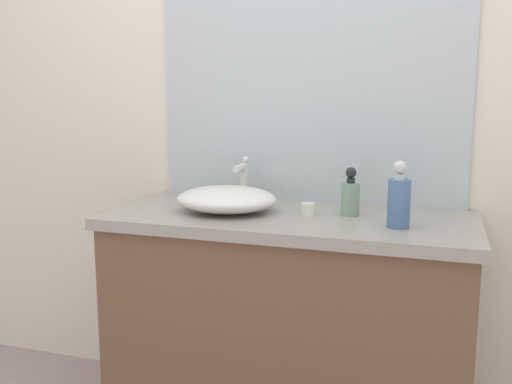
{
  "coord_description": "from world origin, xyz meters",
  "views": [
    {
      "loc": [
        0.53,
        -1.51,
        1.28
      ],
      "look_at": [
        -0.1,
        0.38,
        0.94
      ],
      "focal_mm": 39.67,
      "sensor_mm": 36.0,
      "label": 1
    }
  ],
  "objects": [
    {
      "name": "bathroom_wall_rear",
      "position": [
        0.0,
        0.73,
        1.3
      ],
      "size": [
        6.0,
        0.06,
        2.6
      ],
      "primitive_type": "cube",
      "color": "silver",
      "rests_on": "ground"
    },
    {
      "name": "vanity_counter",
      "position": [
        0.02,
        0.4,
        0.43
      ],
      "size": [
        1.31,
        0.57,
        0.86
      ],
      "color": "brown",
      "rests_on": "ground"
    },
    {
      "name": "wall_mirror_panel",
      "position": [
        0.02,
        0.69,
        1.47
      ],
      "size": [
        1.23,
        0.01,
        1.23
      ],
      "primitive_type": "cube",
      "color": "#B2BCC6",
      "rests_on": "vanity_counter"
    },
    {
      "name": "sink_basin",
      "position": [
        -0.22,
        0.39,
        0.9
      ],
      "size": [
        0.37,
        0.33,
        0.09
      ],
      "primitive_type": "ellipsoid",
      "color": "silver",
      "rests_on": "vanity_counter"
    },
    {
      "name": "faucet",
      "position": [
        -0.22,
        0.57,
        0.96
      ],
      "size": [
        0.03,
        0.13,
        0.18
      ],
      "color": "silver",
      "rests_on": "vanity_counter"
    },
    {
      "name": "soap_dispenser",
      "position": [
        0.4,
        0.33,
        0.95
      ],
      "size": [
        0.07,
        0.07,
        0.22
      ],
      "color": "#47669A",
      "rests_on": "vanity_counter"
    },
    {
      "name": "lotion_bottle",
      "position": [
        0.23,
        0.46,
        0.93
      ],
      "size": [
        0.07,
        0.07,
        0.17
      ],
      "color": "gray",
      "rests_on": "vanity_counter"
    },
    {
      "name": "candle_jar",
      "position": [
        0.09,
        0.42,
        0.88
      ],
      "size": [
        0.05,
        0.05,
        0.04
      ],
      "primitive_type": "cylinder",
      "color": "silver",
      "rests_on": "vanity_counter"
    }
  ]
}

